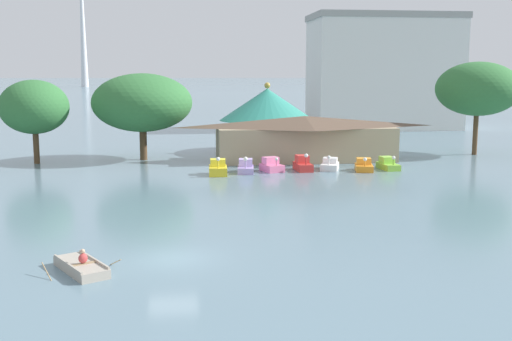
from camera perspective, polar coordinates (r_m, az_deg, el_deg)
The scene contains 16 objects.
ground_plane at distance 32.38m, azimuth -7.56°, elevation -7.95°, with size 2000.00×2000.00×0.00m, color slate.
rowboat_with_rower at distance 31.19m, azimuth -15.56°, elevation -8.40°, with size 3.68×3.93×1.46m.
pedal_boat_yellow at distance 57.89m, azimuth -3.47°, elevation 0.18°, with size 1.75×2.82×1.81m.
pedal_boat_lavender at distance 59.07m, azimuth -0.94°, elevation 0.30°, with size 1.79×2.95×1.66m.
pedal_boat_pink at distance 59.87m, azimuth 1.42°, elevation 0.44°, with size 2.31×2.70×1.44m.
pedal_boat_red at distance 60.53m, azimuth 4.26°, elevation 0.55°, with size 1.52×2.99×1.79m.
pedal_boat_white at distance 61.28m, azimuth 6.71°, elevation 0.51°, with size 2.42×3.20×1.54m.
pedal_boat_orange at distance 61.03m, azimuth 9.75°, elevation 0.42°, with size 2.14×2.99×1.44m.
pedal_boat_lime at distance 62.46m, azimuth 11.86°, elevation 0.55°, with size 1.62×3.10×1.46m.
boathouse at distance 67.55m, azimuth 4.43°, elevation 3.03°, with size 20.16×7.71×4.72m.
green_roof_pavilion at distance 73.85m, azimuth 1.02°, elevation 4.88°, with size 11.21×11.21×8.17m.
shoreline_tree_tall_left at distance 68.33m, azimuth -19.48°, elevation 5.44°, with size 7.00×7.00×8.60m.
shoreline_tree_mid at distance 68.34m, azimuth -10.28°, elevation 6.07°, with size 10.64×10.64×9.24m.
shoreline_tree_right at distance 75.67m, azimuth 19.46°, elevation 6.99°, with size 9.36×9.36×10.52m.
background_building_block at distance 107.94m, azimuth 11.47°, elevation 8.77°, with size 24.33×12.49×18.78m.
distant_broadcast_tower at distance 420.49m, azimuth -15.52°, elevation 14.32°, with size 6.34×6.34×122.61m.
Camera 1 is at (0.50, -31.00, 9.36)m, focal length 44.12 mm.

